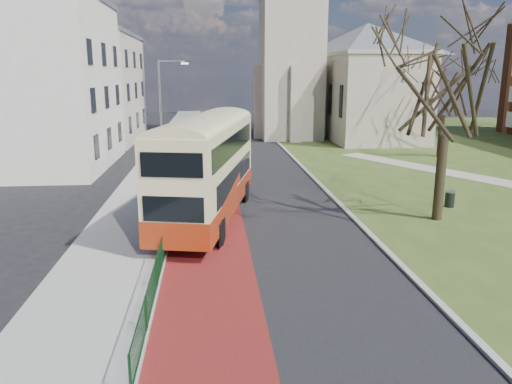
{
  "coord_description": "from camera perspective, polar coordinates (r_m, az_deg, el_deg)",
  "views": [
    {
      "loc": [
        -1.04,
        -18.15,
        7.18
      ],
      "look_at": [
        0.96,
        3.54,
        2.0
      ],
      "focal_mm": 35.0,
      "sensor_mm": 36.0,
      "label": 1
    }
  ],
  "objects": [
    {
      "name": "pedestrian_railing",
      "position": [
        23.2,
        -9.77,
        -3.42
      ],
      "size": [
        0.07,
        24.0,
        1.12
      ],
      "color": "#0D3918",
      "rests_on": "ground"
    },
    {
      "name": "winter_tree_far",
      "position": [
        46.42,
        20.83,
        11.77
      ],
      "size": [
        7.25,
        7.25,
        9.42
      ],
      "rotation": [
        0.0,
        0.0,
        0.14
      ],
      "color": "black",
      "rests_on": "grass_green"
    },
    {
      "name": "streetlamp",
      "position": [
        36.39,
        -10.59,
        9.08
      ],
      "size": [
        2.13,
        0.18,
        8.0
      ],
      "color": "gray",
      "rests_on": "pavement_west"
    },
    {
      "name": "litter_bin",
      "position": [
        29.32,
        21.27,
        -0.75
      ],
      "size": [
        0.68,
        0.68,
        0.88
      ],
      "rotation": [
        0.0,
        0.0,
        0.28
      ],
      "color": "black",
      "rests_on": "grass_green"
    },
    {
      "name": "winter_tree_near",
      "position": [
        25.75,
        21.31,
        13.5
      ],
      "size": [
        9.12,
        9.12,
        10.95
      ],
      "rotation": [
        0.0,
        0.0,
        -0.26
      ],
      "color": "black",
      "rests_on": "grass_green"
    },
    {
      "name": "gothic_church",
      "position": [
        58.08,
        8.81,
        19.11
      ],
      "size": [
        16.38,
        18.0,
        40.0
      ],
      "color": "gray",
      "rests_on": "ground"
    },
    {
      "name": "road_carriageway",
      "position": [
        38.9,
        -1.42,
        2.75
      ],
      "size": [
        9.0,
        120.0,
        0.01
      ],
      "primitive_type": "cube",
      "color": "black",
      "rests_on": "ground"
    },
    {
      "name": "ground",
      "position": [
        19.55,
        -1.86,
        -8.18
      ],
      "size": [
        160.0,
        160.0,
        0.0
      ],
      "primitive_type": "plane",
      "color": "black",
      "rests_on": "ground"
    },
    {
      "name": "street_block_near",
      "position": [
        42.2,
        -23.63,
        11.38
      ],
      "size": [
        10.3,
        14.3,
        13.0
      ],
      "color": "beige",
      "rests_on": "ground"
    },
    {
      "name": "bus",
      "position": [
        24.55,
        -5.6,
        3.2
      ],
      "size": [
        5.25,
        12.34,
        5.03
      ],
      "rotation": [
        0.0,
        0.0,
        -0.21
      ],
      "color": "#9B2A0E",
      "rests_on": "ground"
    },
    {
      "name": "pavement_west",
      "position": [
        39.01,
        -11.0,
        2.61
      ],
      "size": [
        4.0,
        120.0,
        0.12
      ],
      "primitive_type": "cube",
      "color": "gray",
      "rests_on": "ground"
    },
    {
      "name": "street_block_far",
      "position": [
        57.64,
        -18.62,
        11.29
      ],
      "size": [
        10.3,
        16.3,
        11.5
      ],
      "color": "beige",
      "rests_on": "ground"
    },
    {
      "name": "kerb_west",
      "position": [
        38.86,
        -8.07,
        2.69
      ],
      "size": [
        0.25,
        120.0,
        0.13
      ],
      "primitive_type": "cube",
      "color": "#999993",
      "rests_on": "ground"
    },
    {
      "name": "kerb_east",
      "position": [
        41.4,
        4.76,
        3.43
      ],
      "size": [
        0.25,
        80.0,
        0.13
      ],
      "primitive_type": "cube",
      "color": "#999993",
      "rests_on": "ground"
    },
    {
      "name": "bus_lane",
      "position": [
        38.82,
        -5.41,
        2.67
      ],
      "size": [
        3.4,
        120.0,
        0.01
      ],
      "primitive_type": "cube",
      "color": "#591414",
      "rests_on": "ground"
    }
  ]
}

